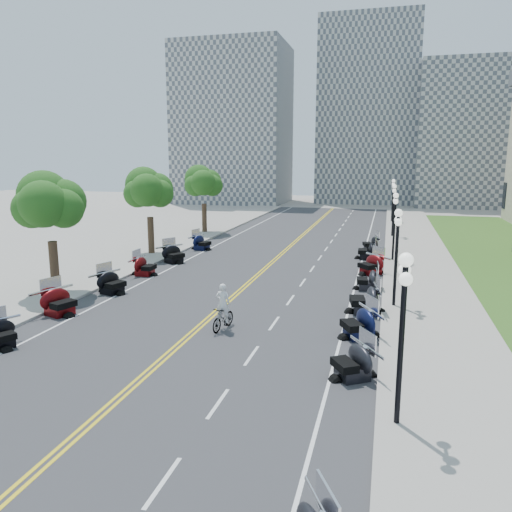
# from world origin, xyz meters

# --- Properties ---
(ground) EXTENTS (160.00, 160.00, 0.00)m
(ground) POSITION_xyz_m (0.00, 0.00, 0.00)
(ground) COLOR gray
(road) EXTENTS (16.00, 90.00, 0.01)m
(road) POSITION_xyz_m (0.00, 10.00, 0.00)
(road) COLOR #333335
(road) RESTS_ON ground
(centerline_yellow_a) EXTENTS (0.12, 90.00, 0.00)m
(centerline_yellow_a) POSITION_xyz_m (-0.12, 10.00, 0.01)
(centerline_yellow_a) COLOR yellow
(centerline_yellow_a) RESTS_ON road
(centerline_yellow_b) EXTENTS (0.12, 90.00, 0.00)m
(centerline_yellow_b) POSITION_xyz_m (0.12, 10.00, 0.01)
(centerline_yellow_b) COLOR yellow
(centerline_yellow_b) RESTS_ON road
(edge_line_north) EXTENTS (0.12, 90.00, 0.00)m
(edge_line_north) POSITION_xyz_m (6.40, 10.00, 0.01)
(edge_line_north) COLOR white
(edge_line_north) RESTS_ON road
(edge_line_south) EXTENTS (0.12, 90.00, 0.00)m
(edge_line_south) POSITION_xyz_m (-6.40, 10.00, 0.01)
(edge_line_south) COLOR white
(edge_line_south) RESTS_ON road
(lane_dash_3) EXTENTS (0.12, 2.00, 0.00)m
(lane_dash_3) POSITION_xyz_m (3.20, -12.00, 0.01)
(lane_dash_3) COLOR white
(lane_dash_3) RESTS_ON road
(lane_dash_4) EXTENTS (0.12, 2.00, 0.00)m
(lane_dash_4) POSITION_xyz_m (3.20, -8.00, 0.01)
(lane_dash_4) COLOR white
(lane_dash_4) RESTS_ON road
(lane_dash_5) EXTENTS (0.12, 2.00, 0.00)m
(lane_dash_5) POSITION_xyz_m (3.20, -4.00, 0.01)
(lane_dash_5) COLOR white
(lane_dash_5) RESTS_ON road
(lane_dash_6) EXTENTS (0.12, 2.00, 0.00)m
(lane_dash_6) POSITION_xyz_m (3.20, 0.00, 0.01)
(lane_dash_6) COLOR white
(lane_dash_6) RESTS_ON road
(lane_dash_7) EXTENTS (0.12, 2.00, 0.00)m
(lane_dash_7) POSITION_xyz_m (3.20, 4.00, 0.01)
(lane_dash_7) COLOR white
(lane_dash_7) RESTS_ON road
(lane_dash_8) EXTENTS (0.12, 2.00, 0.00)m
(lane_dash_8) POSITION_xyz_m (3.20, 8.00, 0.01)
(lane_dash_8) COLOR white
(lane_dash_8) RESTS_ON road
(lane_dash_9) EXTENTS (0.12, 2.00, 0.00)m
(lane_dash_9) POSITION_xyz_m (3.20, 12.00, 0.01)
(lane_dash_9) COLOR white
(lane_dash_9) RESTS_ON road
(lane_dash_10) EXTENTS (0.12, 2.00, 0.00)m
(lane_dash_10) POSITION_xyz_m (3.20, 16.00, 0.01)
(lane_dash_10) COLOR white
(lane_dash_10) RESTS_ON road
(lane_dash_11) EXTENTS (0.12, 2.00, 0.00)m
(lane_dash_11) POSITION_xyz_m (3.20, 20.00, 0.01)
(lane_dash_11) COLOR white
(lane_dash_11) RESTS_ON road
(lane_dash_12) EXTENTS (0.12, 2.00, 0.00)m
(lane_dash_12) POSITION_xyz_m (3.20, 24.00, 0.01)
(lane_dash_12) COLOR white
(lane_dash_12) RESTS_ON road
(lane_dash_13) EXTENTS (0.12, 2.00, 0.00)m
(lane_dash_13) POSITION_xyz_m (3.20, 28.00, 0.01)
(lane_dash_13) COLOR white
(lane_dash_13) RESTS_ON road
(lane_dash_14) EXTENTS (0.12, 2.00, 0.00)m
(lane_dash_14) POSITION_xyz_m (3.20, 32.00, 0.01)
(lane_dash_14) COLOR white
(lane_dash_14) RESTS_ON road
(lane_dash_15) EXTENTS (0.12, 2.00, 0.00)m
(lane_dash_15) POSITION_xyz_m (3.20, 36.00, 0.01)
(lane_dash_15) COLOR white
(lane_dash_15) RESTS_ON road
(lane_dash_16) EXTENTS (0.12, 2.00, 0.00)m
(lane_dash_16) POSITION_xyz_m (3.20, 40.00, 0.01)
(lane_dash_16) COLOR white
(lane_dash_16) RESTS_ON road
(lane_dash_17) EXTENTS (0.12, 2.00, 0.00)m
(lane_dash_17) POSITION_xyz_m (3.20, 44.00, 0.01)
(lane_dash_17) COLOR white
(lane_dash_17) RESTS_ON road
(lane_dash_18) EXTENTS (0.12, 2.00, 0.00)m
(lane_dash_18) POSITION_xyz_m (3.20, 48.00, 0.01)
(lane_dash_18) COLOR white
(lane_dash_18) RESTS_ON road
(lane_dash_19) EXTENTS (0.12, 2.00, 0.00)m
(lane_dash_19) POSITION_xyz_m (3.20, 52.00, 0.01)
(lane_dash_19) COLOR white
(lane_dash_19) RESTS_ON road
(sidewalk_north) EXTENTS (5.00, 90.00, 0.15)m
(sidewalk_north) POSITION_xyz_m (10.50, 10.00, 0.07)
(sidewalk_north) COLOR #9E9991
(sidewalk_north) RESTS_ON ground
(sidewalk_south) EXTENTS (5.00, 90.00, 0.15)m
(sidewalk_south) POSITION_xyz_m (-10.50, 10.00, 0.07)
(sidewalk_south) COLOR #9E9991
(sidewalk_south) RESTS_ON ground
(distant_block_a) EXTENTS (18.00, 14.00, 26.00)m
(distant_block_a) POSITION_xyz_m (-18.00, 62.00, 13.00)
(distant_block_a) COLOR gray
(distant_block_a) RESTS_ON ground
(distant_block_b) EXTENTS (16.00, 12.00, 30.00)m
(distant_block_b) POSITION_xyz_m (4.00, 68.00, 15.00)
(distant_block_b) COLOR gray
(distant_block_b) RESTS_ON ground
(distant_block_c) EXTENTS (20.00, 14.00, 22.00)m
(distant_block_c) POSITION_xyz_m (22.00, 65.00, 11.00)
(distant_block_c) COLOR gray
(distant_block_c) RESTS_ON ground
(street_lamp_1) EXTENTS (0.50, 1.20, 4.90)m
(street_lamp_1) POSITION_xyz_m (8.60, -8.00, 2.60)
(street_lamp_1) COLOR black
(street_lamp_1) RESTS_ON sidewalk_north
(street_lamp_2) EXTENTS (0.50, 1.20, 4.90)m
(street_lamp_2) POSITION_xyz_m (8.60, 4.00, 2.60)
(street_lamp_2) COLOR black
(street_lamp_2) RESTS_ON sidewalk_north
(street_lamp_3) EXTENTS (0.50, 1.20, 4.90)m
(street_lamp_3) POSITION_xyz_m (8.60, 16.00, 2.60)
(street_lamp_3) COLOR black
(street_lamp_3) RESTS_ON sidewalk_north
(street_lamp_4) EXTENTS (0.50, 1.20, 4.90)m
(street_lamp_4) POSITION_xyz_m (8.60, 28.00, 2.60)
(street_lamp_4) COLOR black
(street_lamp_4) RESTS_ON sidewalk_north
(street_lamp_5) EXTENTS (0.50, 1.20, 4.90)m
(street_lamp_5) POSITION_xyz_m (8.60, 40.00, 2.60)
(street_lamp_5) COLOR black
(street_lamp_5) RESTS_ON sidewalk_north
(tree_2) EXTENTS (4.80, 4.80, 9.20)m
(tree_2) POSITION_xyz_m (-10.00, 2.00, 4.75)
(tree_2) COLOR #235619
(tree_2) RESTS_ON sidewalk_south
(tree_3) EXTENTS (4.80, 4.80, 9.20)m
(tree_3) POSITION_xyz_m (-10.00, 14.00, 4.75)
(tree_3) COLOR #235619
(tree_3) RESTS_ON sidewalk_south
(tree_4) EXTENTS (4.80, 4.80, 9.20)m
(tree_4) POSITION_xyz_m (-10.00, 26.00, 4.75)
(tree_4) COLOR #235619
(tree_4) RESTS_ON sidewalk_south
(motorcycle_n_4) EXTENTS (2.68, 2.68, 1.36)m
(motorcycle_n_4) POSITION_xyz_m (7.14, -5.06, 0.68)
(motorcycle_n_4) COLOR black
(motorcycle_n_4) RESTS_ON road
(motorcycle_n_5) EXTENTS (2.79, 2.79, 1.44)m
(motorcycle_n_5) POSITION_xyz_m (7.11, -0.91, 0.72)
(motorcycle_n_5) COLOR black
(motorcycle_n_5) RESTS_ON road
(motorcycle_n_6) EXTENTS (2.56, 2.56, 1.55)m
(motorcycle_n_6) POSITION_xyz_m (7.19, 2.69, 0.78)
(motorcycle_n_6) COLOR black
(motorcycle_n_6) RESTS_ON road
(motorcycle_n_7) EXTENTS (2.07, 2.07, 1.34)m
(motorcycle_n_7) POSITION_xyz_m (7.13, 7.29, 0.67)
(motorcycle_n_7) COLOR black
(motorcycle_n_7) RESTS_ON road
(motorcycle_n_8) EXTENTS (2.98, 2.98, 1.48)m
(motorcycle_n_8) POSITION_xyz_m (7.18, 11.39, 0.74)
(motorcycle_n_8) COLOR #590A0C
(motorcycle_n_8) RESTS_ON road
(motorcycle_n_9) EXTENTS (2.16, 2.16, 1.48)m
(motorcycle_n_9) POSITION_xyz_m (6.72, 16.47, 0.74)
(motorcycle_n_9) COLOR black
(motorcycle_n_9) RESTS_ON road
(motorcycle_n_10) EXTENTS (2.31, 2.31, 1.32)m
(motorcycle_n_10) POSITION_xyz_m (6.86, 20.27, 0.66)
(motorcycle_n_10) COLOR black
(motorcycle_n_10) RESTS_ON road
(motorcycle_s_5) EXTENTS (2.67, 2.67, 1.47)m
(motorcycle_s_5) POSITION_xyz_m (-7.28, -1.42, 0.73)
(motorcycle_s_5) COLOR #590A0C
(motorcycle_s_5) RESTS_ON road
(motorcycle_s_6) EXTENTS (2.51, 2.51, 1.40)m
(motorcycle_s_6) POSITION_xyz_m (-6.88, 2.76, 0.70)
(motorcycle_s_6) COLOR black
(motorcycle_s_6) RESTS_ON road
(motorcycle_s_7) EXTENTS (1.97, 1.97, 1.37)m
(motorcycle_s_7) POSITION_xyz_m (-7.15, 7.29, 0.69)
(motorcycle_s_7) COLOR #590A0C
(motorcycle_s_7) RESTS_ON road
(motorcycle_s_8) EXTENTS (2.83, 2.83, 1.44)m
(motorcycle_s_8) POSITION_xyz_m (-6.97, 11.49, 0.72)
(motorcycle_s_8) COLOR black
(motorcycle_s_8) RESTS_ON road
(motorcycle_s_9) EXTENTS (2.37, 2.37, 1.39)m
(motorcycle_s_9) POSITION_xyz_m (-6.86, 16.94, 0.70)
(motorcycle_s_9) COLOR black
(motorcycle_s_9) RESTS_ON road
(bicycle) EXTENTS (0.86, 1.89, 1.10)m
(bicycle) POSITION_xyz_m (1.18, -1.43, 0.55)
(bicycle) COLOR #A51414
(bicycle) RESTS_ON road
(cyclist_rider) EXTENTS (0.65, 0.43, 1.79)m
(cyclist_rider) POSITION_xyz_m (1.18, -1.43, 1.99)
(cyclist_rider) COLOR silver
(cyclist_rider) RESTS_ON bicycle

